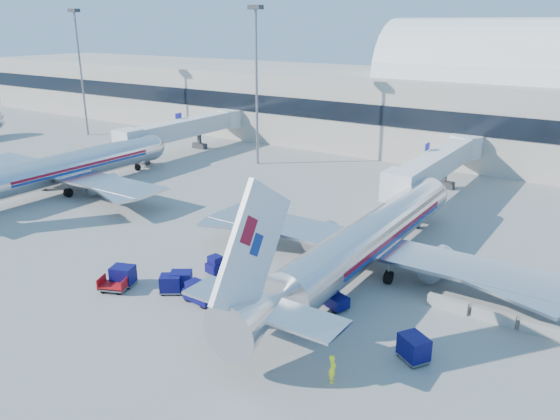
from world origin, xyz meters
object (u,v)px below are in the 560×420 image
Objects in this scene: tug_lead at (199,293)px; tug_left at (219,264)px; jetbridge_mid at (190,127)px; cart_train_a at (181,280)px; tug_right at (332,296)px; cart_open_red at (114,286)px; cart_solo_far at (414,348)px; jetbridge_near at (441,162)px; barrier_far at (544,330)px; airliner_main at (366,240)px; airliner_mid at (60,169)px; mast_west at (256,63)px; mast_far_west at (79,54)px; cart_train_b at (171,284)px; cart_train_c at (123,275)px; barrier_mid at (494,316)px; ramp_worker at (333,369)px; barrier_near at (448,304)px; cart_solo_near at (232,310)px.

tug_left is (-2.10, 4.98, -0.01)m from tug_lead.
jetbridge_mid reaches higher than cart_train_a.
cart_open_red is at bearing -133.16° from tug_right.
cart_solo_far is at bearing -88.46° from tug_left.
jetbridge_near is 33.63m from barrier_far.
cart_solo_far is (18.97, 1.08, 0.08)m from cart_train_a.
tug_left is at bearing -145.61° from airliner_main.
cart_open_red is (-15.52, -7.60, -0.35)m from tug_right.
airliner_mid is 1.65× the size of mast_west.
cart_solo_far is (52.63, -36.47, -3.03)m from jetbridge_mid.
mast_far_west is 10.59× the size of cart_train_b.
cart_train_c is (-12.77, -39.65, -3.04)m from jetbridge_near.
barrier_mid is at bearing 180.00° from barrier_far.
cart_train_c is 20.27m from ramp_worker.
airliner_main is at bearing -44.52° from tug_left.
barrier_near is 16.07m from cart_solo_near.
barrier_mid is 1.32× the size of cart_train_c.
cart_train_a is at bearing -155.00° from barrier_near.
barrier_far is 24.71m from tug_lead.
barrier_near is 1.17× the size of cart_open_red.
barrier_mid reaches higher than cart_open_red.
cart_solo_far reaches higher than tug_lead.
mast_west is at bearing 42.28° from tug_left.
tug_left reaches higher than barrier_near.
cart_open_red is (55.01, -39.97, -14.38)m from mast_far_west.
barrier_mid is at bearing -67.03° from tug_left.
mast_west is 7.53× the size of barrier_mid.
airliner_mid is 35.95m from tug_lead.
tug_lead is 2.84m from cart_train_b.
mast_far_west is 12.54× the size of ramp_worker.
cart_train_b is (58.97, -37.63, -13.99)m from mast_far_west.
mast_west reaches higher than barrier_far.
tug_right is at bearing 40.63° from cart_solo_near.
jetbridge_mid reaches higher than cart_solo_near.
mast_west is 46.65m from tug_right.
cart_open_red is at bearing 175.59° from cart_train_b.
barrier_far is at bearing -68.57° from tug_left.
cart_open_red is 1.42× the size of ramp_worker.
barrier_mid is 8.27m from cart_solo_far.
barrier_far is at bearing -32.12° from mast_west.
barrier_far is (3.30, 0.00, 0.00)m from barrier_mid.
airliner_mid is 56.71m from barrier_far.
cart_train_a is 0.85× the size of cart_open_red.
jetbridge_near is 39.47m from cart_solo_near.
tug_lead is at bearing -98.60° from jetbridge_near.
cart_train_b is at bearing -159.41° from barrier_far.
airliner_main is 15.02m from barrier_far.
barrier_far is 26.80m from cart_train_a.
jetbridge_mid is 10.56× the size of tug_lead.
tug_lead is at bearing -31.27° from mast_far_west.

